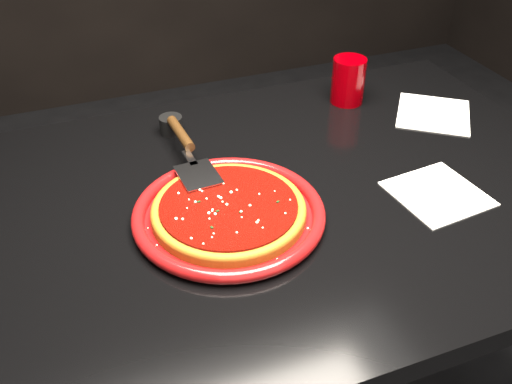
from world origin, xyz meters
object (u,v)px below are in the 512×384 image
at_px(table, 271,332).
at_px(pizza_server, 190,151).
at_px(ramekin, 171,125).
at_px(plate, 229,213).
at_px(cup, 348,81).

bearing_deg(table, pizza_server, 132.53).
height_order(table, ramekin, ramekin).
height_order(plate, pizza_server, pizza_server).
bearing_deg(cup, table, -137.21).
relative_size(table, plate, 3.72).
distance_m(pizza_server, ramekin, 0.15).
height_order(plate, cup, cup).
distance_m(cup, ramekin, 0.41).
bearing_deg(pizza_server, table, -50.77).
relative_size(plate, ramekin, 6.76).
height_order(pizza_server, ramekin, pizza_server).
height_order(plate, ramekin, ramekin).
bearing_deg(cup, ramekin, 179.25).
height_order(table, cup, cup).
bearing_deg(plate, cup, 38.51).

